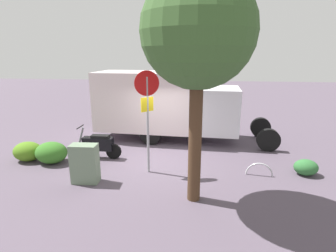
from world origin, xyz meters
The scene contains 10 objects.
ground_plane centered at (0.00, 0.00, 0.00)m, with size 60.00×60.00×0.00m, color #524654.
box_truck_near centered at (-0.08, -2.77, 1.64)m, with size 7.86×2.57×2.98m.
motorcycle centered at (2.13, -0.08, 0.52)m, with size 1.81×0.55×1.20m.
stop_sign centered at (0.06, 0.89, 2.18)m, with size 0.71×0.33×3.26m.
street_tree centered at (-1.44, 2.40, 4.18)m, with size 2.66×2.66×5.56m.
utility_cabinet centered at (1.80, 1.81, 0.59)m, with size 0.78×0.42×1.18m, color slate.
bike_rack_hoop centered at (-3.47, 0.74, 0.00)m, with size 0.85×0.85×0.05m, color #B7B7BC.
shrub_near_sign centered at (-4.95, 0.51, 0.25)m, with size 0.74×0.60×0.50m, color #2E6832.
shrub_mid_verge centered at (3.59, 0.54, 0.38)m, with size 1.11×0.91×0.76m, color #346E23.
shrub_by_tree centered at (4.55, 0.45, 0.35)m, with size 1.02×0.83×0.69m, color #4F7D1D.
Camera 1 is at (-1.51, 8.76, 3.73)m, focal length 28.43 mm.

